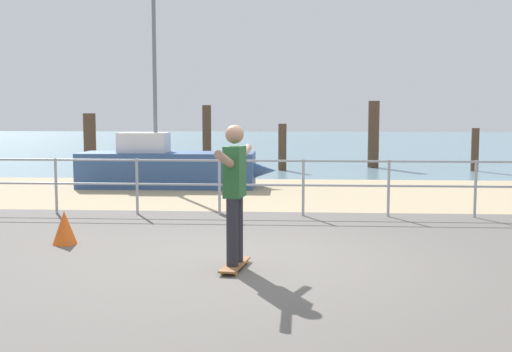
{
  "coord_description": "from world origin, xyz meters",
  "views": [
    {
      "loc": [
        0.53,
        -7.61,
        1.85
      ],
      "look_at": [
        -0.1,
        2.0,
        0.9
      ],
      "focal_mm": 43.61,
      "sensor_mm": 36.0,
      "label": 1
    }
  ],
  "objects_px": {
    "sailboat": "(174,167)",
    "traffic_cone": "(65,228)",
    "skateboard": "(235,265)",
    "skateboarder": "(235,186)"
  },
  "relations": [
    {
      "from": "skateboarder",
      "to": "traffic_cone",
      "type": "distance_m",
      "value": 2.94
    },
    {
      "from": "traffic_cone",
      "to": "skateboard",
      "type": "bearing_deg",
      "value": -26.07
    },
    {
      "from": "skateboard",
      "to": "traffic_cone",
      "type": "height_order",
      "value": "traffic_cone"
    },
    {
      "from": "skateboard",
      "to": "skateboarder",
      "type": "height_order",
      "value": "skateboarder"
    },
    {
      "from": "skateboarder",
      "to": "traffic_cone",
      "type": "relative_size",
      "value": 3.3
    },
    {
      "from": "sailboat",
      "to": "skateboard",
      "type": "xyz_separation_m",
      "value": [
        2.38,
        -8.31,
        -0.45
      ]
    },
    {
      "from": "skateboarder",
      "to": "traffic_cone",
      "type": "xyz_separation_m",
      "value": [
        -2.55,
        1.25,
        -0.77
      ]
    },
    {
      "from": "sailboat",
      "to": "traffic_cone",
      "type": "distance_m",
      "value": 7.07
    },
    {
      "from": "skateboard",
      "to": "traffic_cone",
      "type": "distance_m",
      "value": 2.84
    },
    {
      "from": "skateboarder",
      "to": "traffic_cone",
      "type": "height_order",
      "value": "skateboarder"
    }
  ]
}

